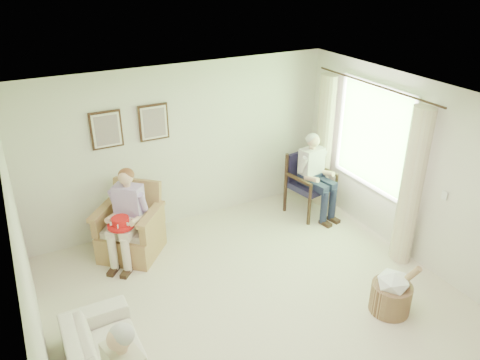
{
  "coord_description": "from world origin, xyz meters",
  "views": [
    {
      "loc": [
        -2.38,
        -3.73,
        4.05
      ],
      "look_at": [
        0.47,
        1.72,
        1.05
      ],
      "focal_mm": 35.0,
      "sensor_mm": 36.0,
      "label": 1
    }
  ],
  "objects_px": {
    "hatbox": "(392,292)",
    "wood_armchair": "(308,180)",
    "person_wicker": "(129,210)",
    "red_hat": "(121,223)",
    "wicker_armchair": "(130,233)",
    "person_dark": "(315,170)"
  },
  "relations": [
    {
      "from": "hatbox",
      "to": "wood_armchair",
      "type": "bearing_deg",
      "value": 78.02
    },
    {
      "from": "person_wicker",
      "to": "red_hat",
      "type": "distance_m",
      "value": 0.24
    },
    {
      "from": "wicker_armchair",
      "to": "hatbox",
      "type": "bearing_deg",
      "value": -6.82
    },
    {
      "from": "wicker_armchair",
      "to": "person_dark",
      "type": "height_order",
      "value": "person_dark"
    },
    {
      "from": "person_dark",
      "to": "hatbox",
      "type": "bearing_deg",
      "value": -112.86
    },
    {
      "from": "wicker_armchair",
      "to": "person_dark",
      "type": "distance_m",
      "value": 3.11
    },
    {
      "from": "wood_armchair",
      "to": "person_wicker",
      "type": "relative_size",
      "value": 0.76
    },
    {
      "from": "person_dark",
      "to": "red_hat",
      "type": "relative_size",
      "value": 3.8
    },
    {
      "from": "wicker_armchair",
      "to": "person_wicker",
      "type": "xyz_separation_m",
      "value": [
        0.0,
        -0.14,
        0.46
      ]
    },
    {
      "from": "person_wicker",
      "to": "wicker_armchair",
      "type": "bearing_deg",
      "value": 130.7
    },
    {
      "from": "wicker_armchair",
      "to": "red_hat",
      "type": "bearing_deg",
      "value": -80.32
    },
    {
      "from": "person_dark",
      "to": "hatbox",
      "type": "xyz_separation_m",
      "value": [
        -0.55,
        -2.43,
        -0.55
      ]
    },
    {
      "from": "person_wicker",
      "to": "person_dark",
      "type": "height_order",
      "value": "person_dark"
    },
    {
      "from": "person_dark",
      "to": "hatbox",
      "type": "relative_size",
      "value": 1.92
    },
    {
      "from": "wicker_armchair",
      "to": "hatbox",
      "type": "xyz_separation_m",
      "value": [
        2.51,
        -2.74,
        -0.05
      ]
    },
    {
      "from": "wicker_armchair",
      "to": "red_hat",
      "type": "height_order",
      "value": "wicker_armchair"
    },
    {
      "from": "wicker_armchair",
      "to": "person_wicker",
      "type": "bearing_deg",
      "value": -49.3
    },
    {
      "from": "wicker_armchair",
      "to": "red_hat",
      "type": "xyz_separation_m",
      "value": [
        -0.17,
        -0.28,
        0.37
      ]
    },
    {
      "from": "person_wicker",
      "to": "hatbox",
      "type": "distance_m",
      "value": 3.65
    },
    {
      "from": "wood_armchair",
      "to": "red_hat",
      "type": "height_order",
      "value": "wood_armchair"
    },
    {
      "from": "person_wicker",
      "to": "person_dark",
      "type": "distance_m",
      "value": 3.06
    },
    {
      "from": "red_hat",
      "to": "person_wicker",
      "type": "bearing_deg",
      "value": 39.96
    }
  ]
}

